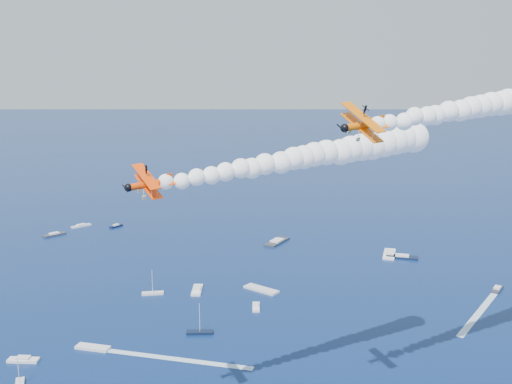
{
  "coord_description": "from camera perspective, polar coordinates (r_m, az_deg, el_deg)",
  "views": [
    {
      "loc": [
        0.91,
        -73.46,
        71.03
      ],
      "look_at": [
        -6.32,
        20.72,
        51.22
      ],
      "focal_mm": 42.43,
      "sensor_mm": 36.0,
      "label": 1
    }
  ],
  "objects": [
    {
      "name": "smoke_trail_trail",
      "position": [
        109.41,
        4.54,
        3.27
      ],
      "size": [
        60.5,
        55.89,
        10.55
      ],
      "primitive_type": null,
      "rotation": [
        0.0,
        0.0,
        3.71
      ],
      "color": "white"
    },
    {
      "name": "biplane_trail",
      "position": [
        97.3,
        -9.98,
        0.74
      ],
      "size": [
        12.08,
        12.98,
        8.37
      ],
      "primitive_type": null,
      "rotation": [
        -0.3,
        0.07,
        3.71
      ],
      "color": "#FD4105"
    },
    {
      "name": "biplane_lead",
      "position": [
        96.79,
        10.09,
        6.22
      ],
      "size": [
        13.02,
        13.81,
        9.74
      ],
      "primitive_type": null,
      "rotation": [
        -0.44,
        0.07,
        3.74
      ],
      "color": "orange"
    },
    {
      "name": "boat_wakes",
      "position": [
        196.48,
        18.62,
        -9.99
      ],
      "size": [
        189.67,
        98.78,
        0.04
      ],
      "color": "white",
      "rests_on": "ground"
    },
    {
      "name": "spectator_boats",
      "position": [
        204.5,
        4.49,
        -8.41
      ],
      "size": [
        225.73,
        146.73,
        0.7
      ],
      "color": "silver",
      "rests_on": "ground"
    },
    {
      "name": "smoke_trail_lead",
      "position": [
        117.28,
        21.2,
        7.64
      ],
      "size": [
        60.54,
        56.86,
        10.55
      ],
      "primitive_type": null,
      "rotation": [
        0.0,
        0.0,
        3.74
      ],
      "color": "white"
    }
  ]
}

